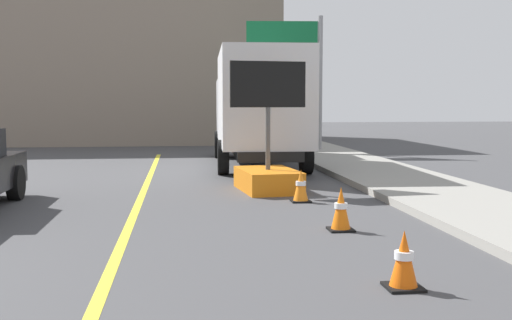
% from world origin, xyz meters
% --- Properties ---
extents(arrow_board_trailer, '(1.60, 1.91, 2.70)m').
position_xyz_m(arrow_board_trailer, '(2.59, 14.46, 0.48)').
color(arrow_board_trailer, orange).
rests_on(arrow_board_trailer, ground).
extents(box_truck, '(2.66, 7.73, 3.23)m').
position_xyz_m(box_truck, '(3.02, 19.54, 1.77)').
color(box_truck, black).
rests_on(box_truck, ground).
extents(highway_guide_sign, '(2.78, 0.37, 5.00)m').
position_xyz_m(highway_guide_sign, '(5.10, 24.15, 3.42)').
color(highway_guide_sign, gray).
rests_on(highway_guide_sign, ground).
extents(far_building_block, '(18.37, 9.76, 7.74)m').
position_xyz_m(far_building_block, '(-3.96, 33.17, 3.87)').
color(far_building_block, gray).
rests_on(far_building_block, ground).
extents(traffic_cone_mid_lane, '(0.36, 0.36, 0.59)m').
position_xyz_m(traffic_cone_mid_lane, '(2.96, 7.47, 0.29)').
color(traffic_cone_mid_lane, black).
rests_on(traffic_cone_mid_lane, ground).
extents(traffic_cone_far_lane, '(0.36, 0.36, 0.64)m').
position_xyz_m(traffic_cone_far_lane, '(3.07, 10.29, 0.31)').
color(traffic_cone_far_lane, black).
rests_on(traffic_cone_far_lane, ground).
extents(traffic_cone_curbside, '(0.36, 0.36, 0.61)m').
position_xyz_m(traffic_cone_curbside, '(3.00, 12.92, 0.30)').
color(traffic_cone_curbside, black).
rests_on(traffic_cone_curbside, ground).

